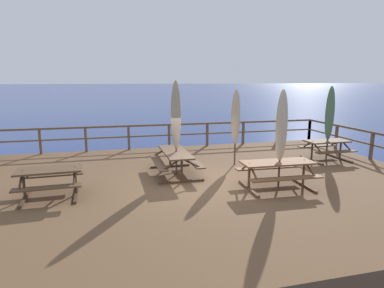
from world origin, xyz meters
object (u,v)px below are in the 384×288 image
(picnic_table_front_left, at_px, (277,169))
(picnic_table_mid_centre, at_px, (175,157))
(picnic_table_back_left, at_px, (327,146))
(patio_umbrella_tall_mid_left, at_px, (236,117))
(patio_umbrella_short_back, at_px, (282,126))
(patio_umbrella_tall_mid_right, at_px, (176,116))
(patio_umbrella_short_mid, at_px, (330,114))
(picnic_table_mid_left, at_px, (50,177))

(picnic_table_front_left, height_order, picnic_table_mid_centre, same)
(picnic_table_front_left, height_order, picnic_table_back_left, same)
(picnic_table_mid_centre, xyz_separation_m, patio_umbrella_tall_mid_left, (2.32, 0.67, 1.16))
(patio_umbrella_short_back, height_order, patio_umbrella_tall_mid_right, patio_umbrella_tall_mid_right)
(picnic_table_front_left, xyz_separation_m, patio_umbrella_short_mid, (3.40, 2.40, 1.23))
(picnic_table_front_left, xyz_separation_m, patio_umbrella_tall_mid_right, (-2.53, 1.97, 1.36))
(patio_umbrella_short_mid, bearing_deg, picnic_table_mid_centre, -176.30)
(picnic_table_mid_left, height_order, picnic_table_mid_centre, same)
(patio_umbrella_short_back, xyz_separation_m, patio_umbrella_tall_mid_left, (-0.30, 2.67, -0.05))
(patio_umbrella_tall_mid_right, bearing_deg, picnic_table_back_left, 4.74)
(picnic_table_mid_centre, xyz_separation_m, patio_umbrella_tall_mid_right, (0.02, -0.05, 1.36))
(picnic_table_back_left, relative_size, picnic_table_mid_left, 0.99)
(picnic_table_mid_left, relative_size, patio_umbrella_tall_mid_right, 0.55)
(picnic_table_front_left, distance_m, patio_umbrella_tall_mid_left, 2.93)
(picnic_table_front_left, bearing_deg, patio_umbrella_tall_mid_right, 142.12)
(picnic_table_mid_centre, xyz_separation_m, patio_umbrella_short_mid, (5.95, 0.38, 1.23))
(picnic_table_mid_left, relative_size, picnic_table_mid_centre, 0.75)
(patio_umbrella_tall_mid_left, bearing_deg, patio_umbrella_short_mid, -4.50)
(patio_umbrella_short_mid, bearing_deg, patio_umbrella_tall_mid_left, 175.50)
(patio_umbrella_tall_mid_left, bearing_deg, picnic_table_front_left, -85.13)
(picnic_table_back_left, height_order, patio_umbrella_tall_mid_right, patio_umbrella_tall_mid_right)
(picnic_table_mid_left, distance_m, patio_umbrella_tall_mid_left, 6.33)
(picnic_table_mid_left, bearing_deg, patio_umbrella_short_back, -6.66)
(picnic_table_mid_centre, height_order, patio_umbrella_short_back, patio_umbrella_short_back)
(picnic_table_mid_left, height_order, patio_umbrella_short_mid, patio_umbrella_short_mid)
(patio_umbrella_short_back, xyz_separation_m, patio_umbrella_short_mid, (3.32, 2.38, 0.02))
(picnic_table_mid_left, relative_size, patio_umbrella_short_back, 0.60)
(patio_umbrella_tall_mid_right, bearing_deg, patio_umbrella_tall_mid_left, 17.30)
(picnic_table_mid_centre, relative_size, patio_umbrella_short_back, 0.79)
(picnic_table_back_left, bearing_deg, patio_umbrella_tall_mid_left, 176.52)
(patio_umbrella_tall_mid_right, bearing_deg, picnic_table_mid_centre, 116.77)
(picnic_table_front_left, relative_size, picnic_table_mid_centre, 0.95)
(picnic_table_front_left, distance_m, patio_umbrella_short_mid, 4.33)
(patio_umbrella_tall_mid_left, bearing_deg, picnic_table_mid_left, -161.77)
(patio_umbrella_short_back, height_order, patio_umbrella_short_mid, patio_umbrella_short_mid)
(patio_umbrella_short_back, bearing_deg, patio_umbrella_short_mid, 35.63)
(picnic_table_front_left, relative_size, patio_umbrella_short_mid, 0.74)
(patio_umbrella_tall_mid_right, bearing_deg, patio_umbrella_short_mid, 4.16)
(picnic_table_mid_left, xyz_separation_m, picnic_table_mid_centre, (3.58, 1.27, 0.02))
(patio_umbrella_short_mid, height_order, patio_umbrella_tall_mid_right, patio_umbrella_tall_mid_right)
(picnic_table_mid_left, relative_size, patio_umbrella_short_mid, 0.59)
(patio_umbrella_short_mid, xyz_separation_m, patio_umbrella_tall_mid_right, (-5.92, -0.43, 0.13))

